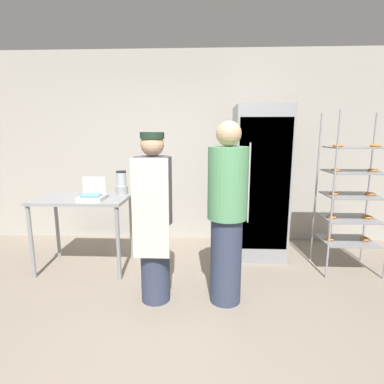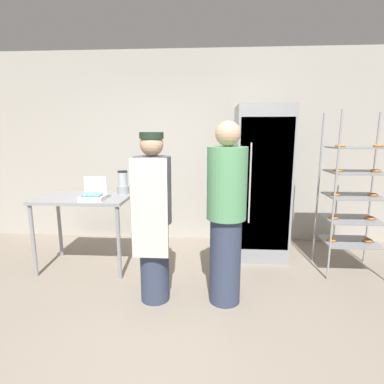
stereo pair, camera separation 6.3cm
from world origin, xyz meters
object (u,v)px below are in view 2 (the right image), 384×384
(donut_box, at_px, (93,196))
(person_baker, at_px, (153,217))
(blender_pitcher, at_px, (123,183))
(refrigerator, at_px, (261,183))
(baking_rack, at_px, (354,196))
(person_customer, at_px, (226,214))

(donut_box, distance_m, person_baker, 0.94)
(blender_pitcher, bearing_deg, person_baker, -58.96)
(refrigerator, bearing_deg, donut_box, -160.17)
(refrigerator, xyz_separation_m, blender_pitcher, (-1.73, -0.30, 0.02))
(baking_rack, height_order, donut_box, baking_rack)
(refrigerator, distance_m, blender_pitcher, 1.76)
(blender_pitcher, relative_size, person_customer, 0.17)
(blender_pitcher, height_order, person_baker, person_baker)
(refrigerator, relative_size, baking_rack, 1.06)
(refrigerator, distance_m, person_baker, 1.70)
(donut_box, bearing_deg, baking_rack, 5.15)
(blender_pitcher, height_order, person_customer, person_customer)
(refrigerator, height_order, person_customer, refrigerator)
(person_baker, bearing_deg, donut_box, 146.59)
(donut_box, distance_m, blender_pitcher, 0.47)
(baking_rack, relative_size, person_baker, 1.14)
(baking_rack, bearing_deg, person_baker, -160.19)
(blender_pitcher, bearing_deg, person_customer, -36.36)
(person_baker, distance_m, person_customer, 0.68)
(donut_box, height_order, person_baker, person_baker)
(refrigerator, bearing_deg, person_baker, -134.00)
(person_baker, xyz_separation_m, person_customer, (0.68, 0.01, 0.03))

